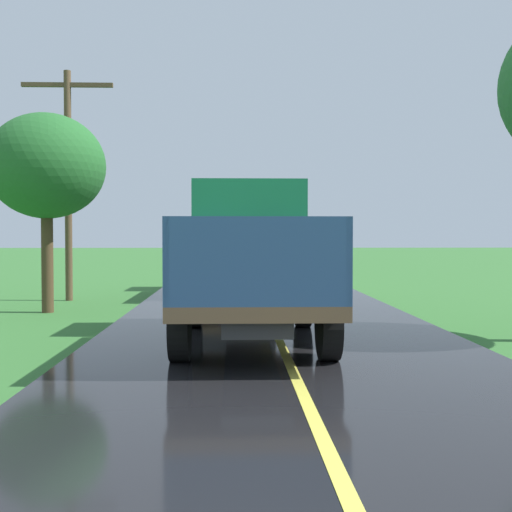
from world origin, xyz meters
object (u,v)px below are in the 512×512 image
(banana_truck_near, at_px, (250,257))
(roadside_tree_mid_right, at_px, (46,167))
(banana_truck_far, at_px, (234,247))
(utility_pole_roadside, at_px, (68,174))

(banana_truck_near, height_order, roadside_tree_mid_right, roadside_tree_mid_right)
(banana_truck_far, distance_m, utility_pole_roadside, 5.82)
(banana_truck_near, bearing_deg, banana_truck_far, 91.58)
(banana_truck_near, xyz_separation_m, utility_pole_roadside, (-4.96, 7.06, 2.14))
(banana_truck_near, relative_size, roadside_tree_mid_right, 1.22)
(banana_truck_near, relative_size, utility_pole_roadside, 0.89)
(banana_truck_far, height_order, roadside_tree_mid_right, roadside_tree_mid_right)
(banana_truck_far, bearing_deg, roadside_tree_mid_right, -128.70)
(banana_truck_near, height_order, utility_pole_roadside, utility_pole_roadside)
(banana_truck_far, bearing_deg, utility_pole_roadside, -150.04)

